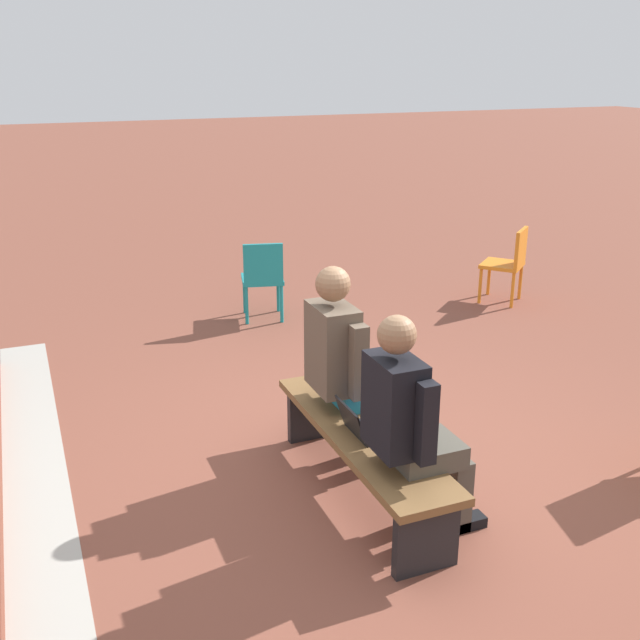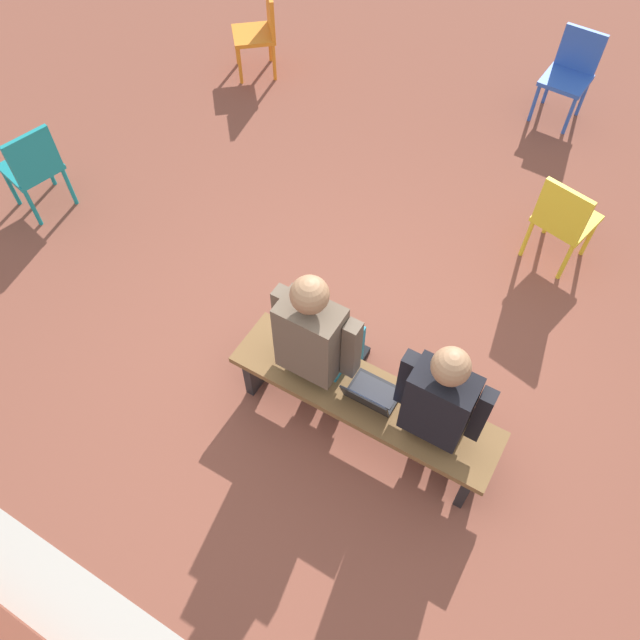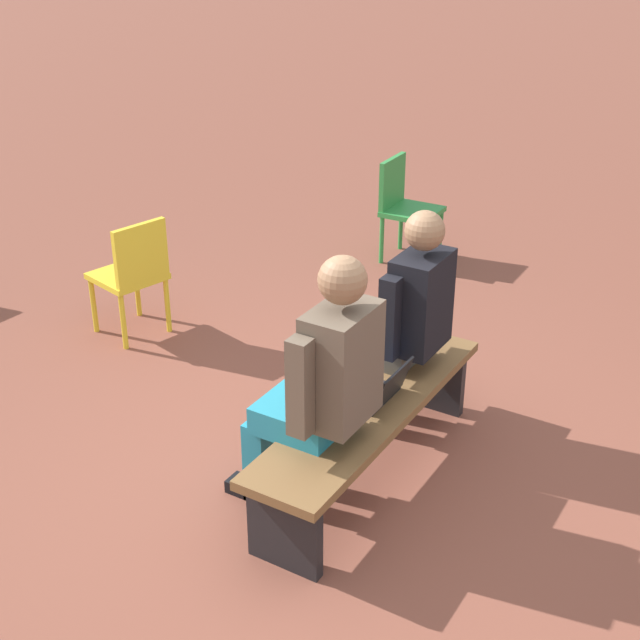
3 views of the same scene
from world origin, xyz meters
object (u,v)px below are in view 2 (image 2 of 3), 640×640
Objects in this scene: person_adult at (320,336)px; plastic_chair_by_pillar at (564,218)px; plastic_chair_far_left at (571,71)px; plastic_chair_far_right at (260,28)px; person_student at (443,399)px; plastic_chair_near_bench_left at (33,166)px; laptop at (371,395)px; bench at (363,401)px.

plastic_chair_by_pillar is at bearing -115.26° from person_adult.
plastic_chair_far_left is at bearing -74.03° from plastic_chair_by_pillar.
plastic_chair_far_right and plastic_chair_by_pillar have the same top height.
person_student is 1.60× the size of plastic_chair_far_left.
plastic_chair_by_pillar is (-3.98, -1.66, 0.00)m from plastic_chair_near_bench_left.
plastic_chair_far_left is 1.00× the size of plastic_chair_far_right.
plastic_chair_by_pillar reaches higher than laptop.
person_student is at bearing 179.80° from person_adult.
person_student is 4.20× the size of laptop.
laptop is 0.38× the size of plastic_chair_by_pillar.
plastic_chair_near_bench_left is 4.97m from plastic_chair_far_left.
person_student is at bearing 137.41° from plastic_chair_far_right.
plastic_chair_near_bench_left is at bearing -6.06° from person_student.
plastic_chair_far_right is at bearing -47.45° from bench.
person_adult is 1.66× the size of plastic_chair_far_left.
bench is 0.15m from laptop.
plastic_chair_near_bench_left is 2.75m from plastic_chair_far_right.
plastic_chair_near_bench_left and plastic_chair_far_right have the same top height.
plastic_chair_near_bench_left is (3.38, -0.48, 0.13)m from bench.
plastic_chair_by_pillar is (-0.60, -2.13, 0.13)m from bench.
plastic_chair_by_pillar is (-0.13, -2.06, -0.24)m from person_student.
plastic_chair_far_left reaches higher than bench.
bench is 0.54m from person_adult.
laptop is 0.38× the size of plastic_chair_far_left.
person_student is at bearing 173.94° from plastic_chair_near_bench_left.
plastic_chair_far_right is at bearing -47.09° from laptop.
plastic_chair_near_bench_left is (3.43, -0.49, -0.02)m from laptop.
person_adult is 4.04m from plastic_chair_far_left.
plastic_chair_far_left is at bearing -83.99° from person_student.
plastic_chair_near_bench_left is 1.00× the size of plastic_chair_by_pillar.
plastic_chair_near_bench_left is at bearing -8.02° from bench.
person_adult is at bearing 172.32° from plastic_chair_near_bench_left.
person_student is at bearing 96.01° from plastic_chair_far_left.
plastic_chair_near_bench_left and plastic_chair_by_pillar have the same top height.
plastic_chair_far_right is at bearing -50.64° from person_adult.
bench is 2.22m from plastic_chair_by_pillar.
bench is 3.42m from plastic_chair_near_bench_left.
plastic_chair_near_bench_left is (3.01, -0.41, -0.26)m from person_adult.
plastic_chair_far_right is 1.00× the size of plastic_chair_by_pillar.
person_student is 0.96× the size of person_adult.
plastic_chair_far_right is (2.97, 0.89, 0.00)m from plastic_chair_far_left.
bench is 0.60m from person_student.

